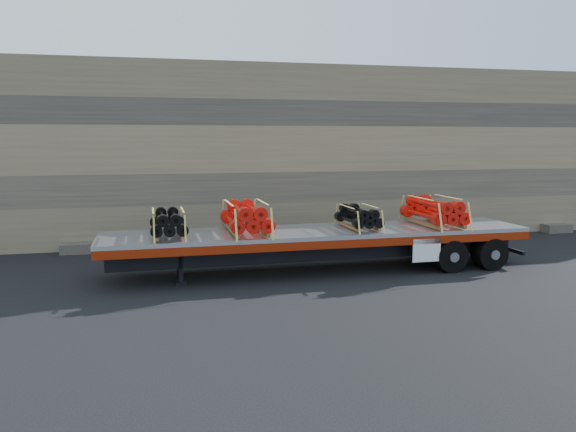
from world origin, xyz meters
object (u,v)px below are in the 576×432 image
bundle_front (168,223)px  bundle_midfront (246,218)px  trailer (318,250)px  bundle_midrear (358,217)px  bundle_rear (434,212)px

bundle_front → bundle_midfront: (2.27, 0.03, 0.08)m
trailer → bundle_front: bearing=180.0°
bundle_front → bundle_midrear: bundle_front is taller
bundle_front → bundle_midfront: 2.27m
bundle_midrear → bundle_rear: size_ratio=0.77×
bundle_midrear → bundle_rear: 2.61m
bundle_front → bundle_midrear: (5.84, 0.09, -0.02)m
trailer → bundle_rear: size_ratio=5.38×
trailer → bundle_midrear: bundle_midrear is taller
bundle_midrear → bundle_rear: (2.61, 0.04, 0.10)m
trailer → bundle_midrear: 1.64m
trailer → bundle_front: 4.66m
bundle_rear → bundle_midrear: bearing=-180.0°
bundle_midrear → bundle_midfront: bearing=180.0°
bundle_midfront → bundle_rear: (6.18, 0.09, -0.01)m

